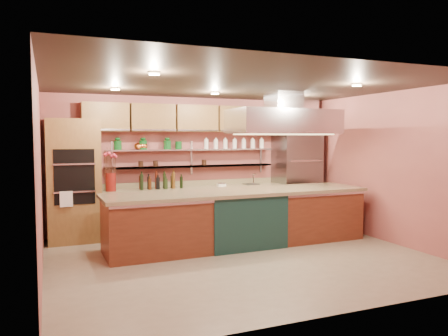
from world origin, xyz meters
name	(u,v)px	position (x,y,z in m)	size (l,w,h in m)	color
floor	(241,258)	(0.00, 0.00, -0.01)	(6.00, 5.00, 0.02)	gray
ceiling	(242,84)	(0.00, 0.00, 2.80)	(6.00, 5.00, 0.02)	black
wall_back	(193,164)	(0.00, 2.50, 1.40)	(6.00, 0.04, 2.80)	#A4534D
wall_front	(337,189)	(0.00, -2.50, 1.40)	(6.00, 0.04, 2.80)	#A4534D
wall_left	(40,179)	(-3.00, 0.00, 1.40)	(0.04, 5.00, 2.80)	#A4534D
wall_right	(388,167)	(3.00, 0.00, 1.40)	(0.04, 5.00, 2.80)	#A4534D
oven_stack	(74,181)	(-2.45, 2.18, 1.15)	(0.95, 0.64, 2.30)	brown
refrigerator	(297,177)	(2.35, 2.14, 1.05)	(0.95, 0.72, 2.10)	slate
back_counter	(196,209)	(-0.05, 2.20, 0.47)	(3.84, 0.64, 0.93)	#9F825F
wall_shelf_lower	(193,166)	(-0.05, 2.37, 1.35)	(3.60, 0.26, 0.03)	silver
wall_shelf_upper	(193,150)	(-0.05, 2.37, 1.70)	(3.60, 0.26, 0.03)	silver
upper_cabinets	(196,119)	(0.00, 2.32, 2.35)	(4.60, 0.36, 0.55)	brown
range_hood	(283,122)	(1.21, 0.78, 2.25)	(2.00, 1.00, 0.45)	silver
ceiling_downlights	(237,88)	(0.00, 0.20, 2.77)	(4.00, 2.80, 0.02)	#FFE5A5
island	(239,218)	(0.31, 0.78, 0.50)	(4.78, 1.04, 1.00)	brown
flower_vase	(111,182)	(-1.78, 2.15, 1.10)	(0.20, 0.20, 0.35)	maroon
oil_bottle_cluster	(161,181)	(-0.79, 2.15, 1.08)	(0.93, 0.26, 0.30)	black
kitchen_scale	(221,184)	(0.51, 2.15, 0.98)	(0.16, 0.12, 0.09)	white
bar_faucet	(253,179)	(1.31, 2.25, 1.05)	(0.03, 0.03, 0.23)	silver
copper_kettle	(138,146)	(-1.20, 2.37, 1.78)	(0.17, 0.17, 0.14)	orange
green_canister	(179,145)	(-0.36, 2.37, 1.80)	(0.13, 0.13, 0.16)	#0F4818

